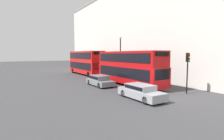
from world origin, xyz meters
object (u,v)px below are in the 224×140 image
(car_hatchback, at_px, (100,80))
(traffic_light, at_px, (188,64))
(bus_second_in_queue, at_px, (86,62))
(bus_leading, at_px, (129,66))
(pedestrian, at_px, (137,76))
(car_dark_sedan, at_px, (141,91))

(car_hatchback, bearing_deg, traffic_light, -57.31)
(traffic_light, bearing_deg, bus_second_in_queue, 95.51)
(car_hatchback, bearing_deg, bus_leading, -22.46)
(bus_second_in_queue, xyz_separation_m, traffic_light, (2.00, -20.69, 0.44))
(bus_second_in_queue, relative_size, pedestrian, 6.38)
(traffic_light, bearing_deg, car_hatchback, 122.69)
(car_dark_sedan, height_order, car_hatchback, car_hatchback)
(car_dark_sedan, height_order, traffic_light, traffic_light)
(car_dark_sedan, xyz_separation_m, pedestrian, (5.80, 7.45, 0.12))
(bus_leading, height_order, traffic_light, bus_leading)
(bus_second_in_queue, bearing_deg, pedestrian, -79.09)
(bus_second_in_queue, height_order, car_dark_sedan, bus_second_in_queue)
(car_dark_sedan, relative_size, traffic_light, 1.12)
(bus_leading, distance_m, pedestrian, 3.12)
(bus_second_in_queue, height_order, traffic_light, bus_second_in_queue)
(bus_leading, height_order, bus_second_in_queue, bus_second_in_queue)
(car_hatchback, distance_m, traffic_light, 10.23)
(bus_second_in_queue, relative_size, car_dark_sedan, 2.45)
(car_hatchback, relative_size, pedestrian, 2.49)
(bus_second_in_queue, relative_size, car_hatchback, 2.56)
(bus_second_in_queue, xyz_separation_m, car_dark_sedan, (-3.40, -19.92, -1.79))
(bus_leading, xyz_separation_m, car_hatchback, (-3.40, 1.41, -1.68))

